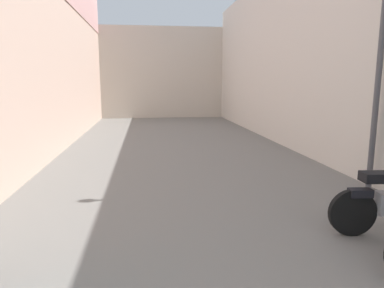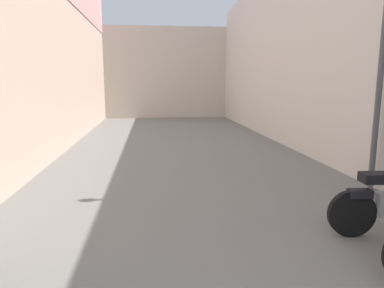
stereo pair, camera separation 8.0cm
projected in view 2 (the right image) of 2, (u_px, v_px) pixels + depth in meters
ground_plane at (193, 178)px, 7.07m from camera, size 36.35×36.35×0.00m
building_right at (317, 49)px, 8.93m from camera, size 0.45×20.35×5.50m
building_far_end at (165, 73)px, 19.54m from camera, size 9.45×2.00×4.78m
street_lamp at (381, 21)px, 5.80m from camera, size 0.79×0.18×5.03m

